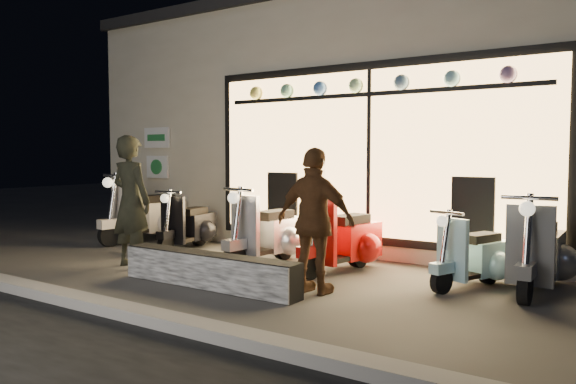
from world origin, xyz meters
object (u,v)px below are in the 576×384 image
Objects in this scene: man at (131,201)px; woman at (315,221)px; scooter_silver at (272,233)px; graffiti_barrier at (209,270)px; scooter_red at (347,239)px.

man is 2.86m from woman.
woman is (1.45, -1.22, 0.39)m from scooter_silver.
graffiti_barrier is 1.70m from scooter_silver.
scooter_red is at bearing 10.35° from scooter_silver.
man is (-1.41, -1.34, 0.48)m from scooter_silver.
scooter_red is (0.87, 1.76, 0.22)m from graffiti_barrier.
scooter_silver is 2.00m from man.
scooter_silver is at bearing 99.75° from graffiti_barrier.
graffiti_barrier is 1.35× the size of man.
scooter_red is (1.16, 0.10, -0.00)m from scooter_silver.
graffiti_barrier is 1.65× the size of scooter_silver.
graffiti_barrier is 1.49× the size of woman.
woman reaches higher than graffiti_barrier.
man reaches higher than woman.
woman is at bearing -177.33° from man.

